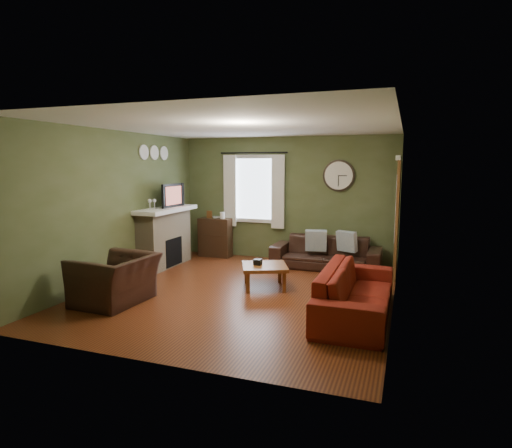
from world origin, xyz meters
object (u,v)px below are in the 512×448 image
(sofa_brown, at_px, (326,253))
(armchair, at_px, (115,280))
(bookshelf, at_px, (215,237))
(coffee_table, at_px, (264,276))
(sofa_red, at_px, (356,292))

(sofa_brown, relative_size, armchair, 1.95)
(bookshelf, xyz_separation_m, armchair, (0.01, -3.45, -0.07))
(sofa_brown, relative_size, coffee_table, 2.93)
(sofa_red, distance_m, armchair, 3.44)
(coffee_table, bearing_deg, sofa_red, -27.37)
(sofa_brown, relative_size, sofa_red, 0.95)
(sofa_brown, distance_m, coffee_table, 1.85)
(bookshelf, xyz_separation_m, sofa_brown, (2.51, -0.26, -0.12))
(bookshelf, relative_size, coffee_table, 1.18)
(bookshelf, distance_m, sofa_brown, 2.53)
(sofa_red, height_order, coffee_table, sofa_red)
(bookshelf, bearing_deg, armchair, -89.90)
(bookshelf, bearing_deg, sofa_red, -39.45)
(sofa_brown, bearing_deg, sofa_red, -70.93)
(bookshelf, height_order, sofa_red, bookshelf)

